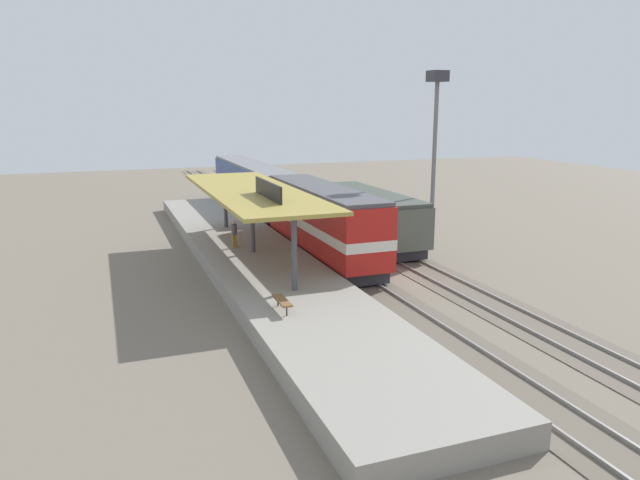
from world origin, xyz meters
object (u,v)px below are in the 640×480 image
Objects in this scene: platform_bench at (282,301)px; light_mast at (436,123)px; freight_car at (372,217)px; locomotive at (323,221)px; passenger_carriage_single at (253,187)px; person_waiting at (234,233)px.

light_mast reaches higher than platform_bench.
light_mast reaches higher than freight_car.
locomotive is 1.20× the size of freight_car.
passenger_carriage_single is at bearing 90.00° from locomotive.
platform_bench is at bearing -118.79° from locomotive.
passenger_carriage_single is at bearing 72.19° from person_waiting.
freight_car is 7.65m from light_mast.
light_mast is at bearing 38.06° from platform_bench.
light_mast is at bearing -66.71° from passenger_carriage_single.
platform_bench is 12.51m from locomotive.
light_mast reaches higher than person_waiting.
person_waiting is (-5.40, 1.19, -0.56)m from locomotive.
passenger_carriage_single reaches higher than platform_bench.
locomotive reaches higher than freight_car.
platform_bench is 29.55m from passenger_carriage_single.
light_mast is (7.80, -18.12, 6.08)m from passenger_carriage_single.
locomotive is 9.83m from light_mast.
person_waiting is (-10.00, -1.34, -0.12)m from freight_car.
locomotive is 8.44× the size of person_waiting.
locomotive is 5.56m from person_waiting.
person_waiting is at bearing -172.39° from freight_car.
locomotive is at bearing -151.20° from freight_car.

